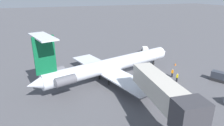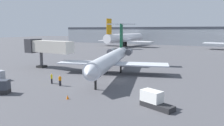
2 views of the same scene
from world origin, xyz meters
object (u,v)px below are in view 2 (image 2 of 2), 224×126
object	(u,v)px
baggage_tug_lead	(154,100)
parked_airliner_west_end	(125,38)
regional_jet	(112,58)
jet_bridge	(46,47)
ground_crew_loader	(52,78)
ground_crew_marshaller	(60,80)
traffic_cone_mid	(151,97)
traffic_cone_near	(68,97)

from	to	relation	value
baggage_tug_lead	parked_airliner_west_end	world-z (taller)	parked_airliner_west_end
regional_jet	baggage_tug_lead	distance (m)	20.32
jet_bridge	ground_crew_loader	bearing A→B (deg)	-43.84
ground_crew_marshaller	parked_airliner_west_end	world-z (taller)	parked_airliner_west_end
jet_bridge	parked_airliner_west_end	distance (m)	67.99
ground_crew_marshaller	traffic_cone_mid	distance (m)	14.82
parked_airliner_west_end	traffic_cone_near	bearing A→B (deg)	-71.41
traffic_cone_mid	parked_airliner_west_end	bearing A→B (deg)	115.61
baggage_tug_lead	traffic_cone_near	distance (m)	10.90
ground_crew_loader	traffic_cone_mid	distance (m)	16.99
parked_airliner_west_end	jet_bridge	bearing A→B (deg)	-81.93
traffic_cone_mid	parked_airliner_west_end	xyz separation A→B (m)	(-37.59, 78.41, 4.14)
jet_bridge	traffic_cone_near	distance (m)	24.88
baggage_tug_lead	parked_airliner_west_end	distance (m)	90.09
jet_bridge	parked_airliner_west_end	size ratio (longest dim) A/B	0.37
regional_jet	ground_crew_marshaller	bearing A→B (deg)	-102.96
ground_crew_loader	traffic_cone_near	distance (m)	9.17
ground_crew_loader	ground_crew_marshaller	bearing A→B (deg)	-13.25
ground_crew_marshaller	ground_crew_loader	xyz separation A→B (m)	(-2.16, 0.51, 0.00)
jet_bridge	traffic_cone_near	world-z (taller)	jet_bridge
baggage_tug_lead	traffic_cone_mid	size ratio (longest dim) A/B	7.70
ground_crew_marshaller	jet_bridge	bearing A→B (deg)	139.89
ground_crew_loader	parked_airliner_west_end	world-z (taller)	parked_airliner_west_end
traffic_cone_mid	traffic_cone_near	bearing A→B (deg)	-152.80
ground_crew_loader	traffic_cone_mid	xyz separation A→B (m)	(16.97, -0.45, -0.58)
regional_jet	ground_crew_marshaller	distance (m)	13.14
regional_jet	baggage_tug_lead	xyz separation A→B (m)	(13.04, -15.42, -2.30)
traffic_cone_near	ground_crew_loader	bearing A→B (deg)	144.11
regional_jet	baggage_tug_lead	bearing A→B (deg)	-49.77
jet_bridge	ground_crew_loader	distance (m)	15.88
regional_jet	ground_crew_marshaller	size ratio (longest dim) A/B	18.13
jet_bridge	traffic_cone_mid	size ratio (longest dim) A/B	23.78
ground_crew_loader	baggage_tug_lead	world-z (taller)	baggage_tug_lead
ground_crew_loader	parked_airliner_west_end	size ratio (longest dim) A/B	0.05
regional_jet	parked_airliner_west_end	bearing A→B (deg)	111.30
regional_jet	ground_crew_loader	bearing A→B (deg)	-112.68
regional_jet	parked_airliner_west_end	world-z (taller)	parked_airliner_west_end
jet_bridge	parked_airliner_west_end	world-z (taller)	parked_airliner_west_end
traffic_cone_mid	regional_jet	bearing A→B (deg)	133.50
ground_crew_loader	parked_airliner_west_end	distance (m)	80.72
baggage_tug_lead	jet_bridge	bearing A→B (deg)	154.44
baggage_tug_lead	ground_crew_marshaller	bearing A→B (deg)	170.02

